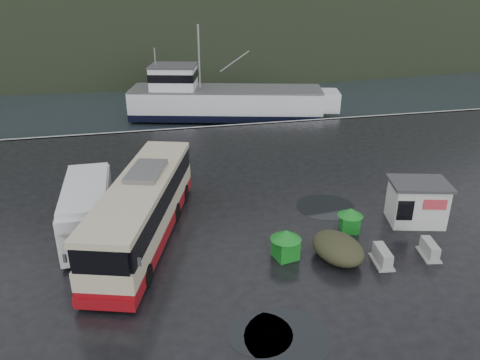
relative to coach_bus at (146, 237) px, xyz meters
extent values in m
plane|color=black|center=(4.57, -1.62, 0.00)|extent=(160.00, 160.00, 0.00)
cube|color=black|center=(4.57, 108.38, 0.00)|extent=(300.00, 180.00, 0.02)
cube|color=#999993|center=(4.57, 18.38, 0.00)|extent=(160.00, 0.60, 1.50)
ellipsoid|color=black|center=(14.57, 248.38, 0.00)|extent=(780.00, 540.00, 570.00)
cylinder|color=black|center=(4.85, -8.53, 0.01)|extent=(3.27, 3.27, 0.01)
cylinder|color=black|center=(3.89, -8.15, 0.01)|extent=(2.48, 2.48, 0.01)
cylinder|color=black|center=(10.35, 1.22, 0.01)|extent=(3.43, 3.43, 0.01)
camera|label=1|loc=(0.16, -21.39, 12.24)|focal=35.00mm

